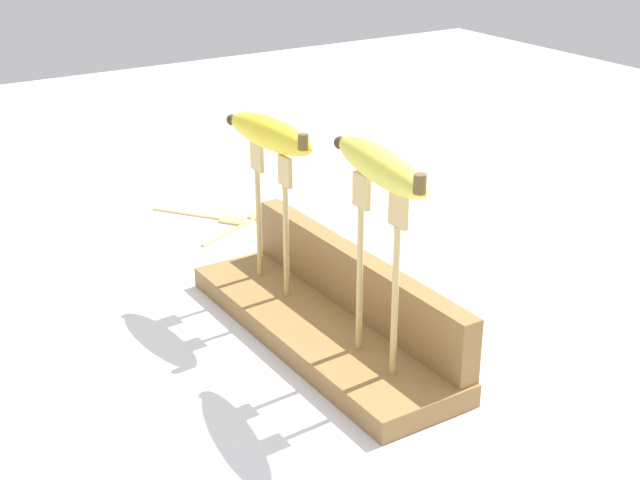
# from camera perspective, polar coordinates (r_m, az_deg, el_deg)

# --- Properties ---
(ground_plane) EXTENTS (3.00, 3.00, 0.00)m
(ground_plane) POSITION_cam_1_polar(r_m,az_deg,el_deg) (1.06, 0.00, -6.29)
(ground_plane) COLOR silver
(wooden_board) EXTENTS (0.41, 0.12, 0.03)m
(wooden_board) POSITION_cam_1_polar(r_m,az_deg,el_deg) (1.05, 0.00, -5.67)
(wooden_board) COLOR olive
(wooden_board) RESTS_ON ground
(board_backstop) EXTENTS (0.41, 0.03, 0.07)m
(board_backstop) POSITION_cam_1_polar(r_m,az_deg,el_deg) (1.05, 2.28, -2.60)
(board_backstop) COLOR olive
(board_backstop) RESTS_ON wooden_board
(fork_stand_left) EXTENTS (0.09, 0.01, 0.18)m
(fork_stand_left) POSITION_cam_1_polar(r_m,az_deg,el_deg) (1.09, -3.27, 2.17)
(fork_stand_left) COLOR tan
(fork_stand_left) RESTS_ON wooden_board
(fork_stand_right) EXTENTS (0.09, 0.01, 0.20)m
(fork_stand_right) POSITION_cam_1_polar(r_m,az_deg,el_deg) (0.91, 3.48, -1.23)
(fork_stand_right) COLOR tan
(fork_stand_right) RESTS_ON wooden_board
(banana_raised_left) EXTENTS (0.17, 0.05, 0.04)m
(banana_raised_left) POSITION_cam_1_polar(r_m,az_deg,el_deg) (1.06, -3.38, 6.72)
(banana_raised_left) COLOR yellow
(banana_raised_left) RESTS_ON fork_stand_left
(banana_raised_right) EXTENTS (0.18, 0.06, 0.04)m
(banana_raised_right) POSITION_cam_1_polar(r_m,az_deg,el_deg) (0.88, 3.63, 4.69)
(banana_raised_right) COLOR #DBD147
(banana_raised_right) RESTS_ON fork_stand_right
(fork_fallen_near) EXTENTS (0.08, 0.15, 0.01)m
(fork_fallen_near) POSITION_cam_1_polar(r_m,az_deg,el_deg) (1.38, -4.73, 1.13)
(fork_fallen_near) COLOR tan
(fork_fallen_near) RESTS_ON ground
(fork_fallen_far) EXTENTS (0.14, 0.11, 0.01)m
(fork_fallen_far) POSITION_cam_1_polar(r_m,az_deg,el_deg) (1.41, -6.97, 1.50)
(fork_fallen_far) COLOR tan
(fork_fallen_far) RESTS_ON ground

